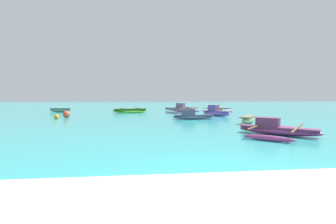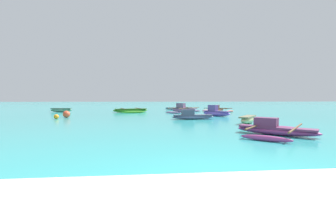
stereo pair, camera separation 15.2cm
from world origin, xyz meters
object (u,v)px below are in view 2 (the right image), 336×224
(moored_boat_2, at_px, (248,119))
(mooring_buoy_0, at_px, (66,114))
(moored_boat_5, at_px, (61,110))
(moored_boat_7, at_px, (131,110))
(moored_boat_4, at_px, (183,109))
(moored_boat_1, at_px, (217,110))
(moored_boat_8, at_px, (179,108))
(mooring_buoy_1, at_px, (56,117))
(moored_boat_6, at_px, (275,129))
(moored_boat_0, at_px, (192,116))
(moored_boat_3, at_px, (216,112))

(moored_boat_2, relative_size, mooring_buoy_0, 3.86)
(moored_boat_5, height_order, moored_boat_7, moored_boat_7)
(moored_boat_4, bearing_deg, moored_boat_1, 53.68)
(moored_boat_1, xyz_separation_m, moored_boat_8, (-3.75, 4.81, -0.06))
(moored_boat_4, distance_m, moored_boat_7, 5.79)
(moored_boat_7, xyz_separation_m, mooring_buoy_0, (-4.50, -6.72, 0.06))
(moored_boat_1, relative_size, moored_boat_2, 1.72)
(moored_boat_2, xyz_separation_m, moored_boat_4, (-2.00, 11.27, 0.09))
(mooring_buoy_1, bearing_deg, mooring_buoy_0, 74.97)
(moored_boat_4, distance_m, mooring_buoy_1, 12.71)
(moored_boat_1, height_order, moored_boat_4, moored_boat_4)
(moored_boat_6, height_order, moored_boat_8, moored_boat_6)
(moored_boat_8, relative_size, mooring_buoy_1, 10.88)
(moored_boat_5, xyz_separation_m, moored_boat_7, (7.70, -1.04, -0.04))
(moored_boat_0, xyz_separation_m, moored_boat_3, (2.62, 2.85, 0.09))
(moored_boat_0, relative_size, moored_boat_6, 0.81)
(moored_boat_5, bearing_deg, moored_boat_4, -5.68)
(moored_boat_4, height_order, moored_boat_7, moored_boat_4)
(moored_boat_3, bearing_deg, moored_boat_5, -151.78)
(moored_boat_7, bearing_deg, moored_boat_3, -54.84)
(moored_boat_8, relative_size, mooring_buoy_0, 7.08)
(moored_boat_1, relative_size, mooring_buoy_1, 10.21)
(moored_boat_4, relative_size, mooring_buoy_1, 13.10)
(moored_boat_3, bearing_deg, moored_boat_0, -79.31)
(mooring_buoy_0, bearing_deg, moored_boat_0, -13.51)
(moored_boat_4, height_order, mooring_buoy_0, moored_boat_4)
(moored_boat_3, relative_size, moored_boat_6, 0.67)
(moored_boat_1, relative_size, moored_boat_8, 0.94)
(moored_boat_4, relative_size, moored_boat_6, 1.21)
(moored_boat_6, bearing_deg, moored_boat_5, 172.59)
(moored_boat_5, xyz_separation_m, moored_boat_8, (13.79, 3.89, -0.05))
(moored_boat_4, distance_m, moored_boat_5, 13.57)
(moored_boat_4, relative_size, moored_boat_8, 1.20)
(moored_boat_3, height_order, moored_boat_7, moored_boat_3)
(moored_boat_1, height_order, mooring_buoy_0, moored_boat_1)
(mooring_buoy_0, bearing_deg, moored_boat_7, 56.22)
(moored_boat_4, distance_m, moored_boat_8, 5.74)
(moored_boat_3, xyz_separation_m, mooring_buoy_0, (-12.13, -0.56, -0.06))
(moored_boat_4, relative_size, moored_boat_7, 1.17)
(moored_boat_1, relative_size, moored_boat_7, 0.91)
(moored_boat_0, relative_size, moored_boat_1, 0.86)
(moored_boat_2, bearing_deg, moored_boat_1, 28.89)
(moored_boat_5, bearing_deg, moored_boat_1, -0.91)
(moored_boat_1, relative_size, moored_boat_3, 1.41)
(moored_boat_6, distance_m, mooring_buoy_1, 14.41)
(moored_boat_5, distance_m, mooring_buoy_0, 8.39)
(moored_boat_3, xyz_separation_m, moored_boat_5, (-15.34, 7.19, -0.08))
(moored_boat_4, bearing_deg, moored_boat_3, -29.42)
(moored_boat_8, bearing_deg, mooring_buoy_0, -137.32)
(moored_boat_6, height_order, mooring_buoy_0, moored_boat_6)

